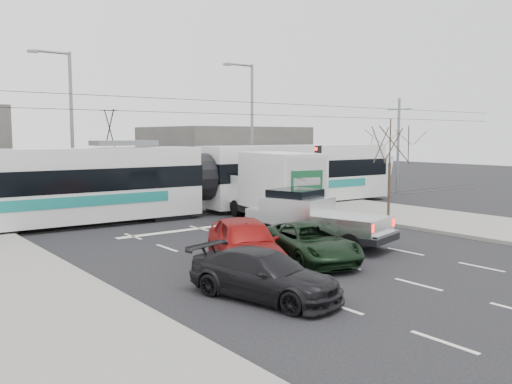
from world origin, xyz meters
TOP-DOWN VIEW (x-y plane):
  - ground at (0.00, 0.00)m, footprint 120.00×120.00m
  - sidewalk_right at (9.00, 0.00)m, footprint 6.00×60.00m
  - rails at (0.00, 10.00)m, footprint 60.00×1.60m
  - building_right at (12.00, 24.00)m, footprint 12.00×10.00m
  - bare_tree at (7.60, 2.50)m, footprint 2.40×2.40m
  - traffic_signal at (6.47, 6.50)m, footprint 0.44×0.44m
  - street_lamp_near at (7.31, 14.00)m, footprint 2.38×0.25m
  - street_lamp_far at (-4.19, 16.00)m, footprint 2.38×0.25m
  - catenary at (0.00, 10.00)m, footprint 60.00×0.20m
  - tram at (0.64, 9.89)m, footprint 27.06×3.92m
  - silver_pickup at (-0.04, 0.25)m, footprint 3.42×6.19m
  - box_truck at (2.42, 5.47)m, footprint 3.58×7.23m
  - navy_pickup at (5.62, 7.27)m, footprint 3.38×4.86m
  - green_car at (-2.15, -1.91)m, footprint 3.39×5.06m
  - red_car at (-4.50, -1.35)m, footprint 3.77×5.24m
  - dark_car at (-6.05, -4.29)m, footprint 2.86×4.70m

SIDE VIEW (x-z plane):
  - ground at x=0.00m, z-range 0.00..0.00m
  - rails at x=0.00m, z-range 0.00..0.03m
  - sidewalk_right at x=9.00m, z-range 0.00..0.15m
  - dark_car at x=-6.05m, z-range 0.00..1.27m
  - green_car at x=-2.15m, z-range 0.00..1.29m
  - red_car at x=-4.50m, z-range 0.00..1.66m
  - navy_pickup at x=5.62m, z-range -0.01..1.92m
  - silver_pickup at x=-0.04m, z-range -0.01..2.13m
  - box_truck at x=2.42m, z-range -0.02..3.44m
  - tram at x=0.64m, z-range -0.80..4.71m
  - building_right at x=12.00m, z-range 0.00..5.00m
  - traffic_signal at x=6.47m, z-range 0.94..4.54m
  - bare_tree at x=7.60m, z-range 1.29..6.29m
  - catenary at x=0.00m, z-range 0.38..7.38m
  - street_lamp_near at x=7.31m, z-range 0.61..9.61m
  - street_lamp_far at x=-4.19m, z-range 0.61..9.61m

